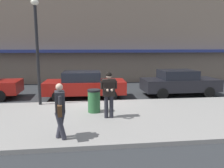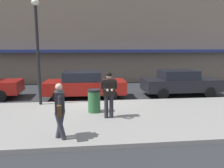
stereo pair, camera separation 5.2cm
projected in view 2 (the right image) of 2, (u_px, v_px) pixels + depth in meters
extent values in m
plane|color=#2B2D30|center=(90.00, 102.00, 11.55)|extent=(80.00, 80.00, 0.00)
cube|color=gray|center=(116.00, 117.00, 8.85)|extent=(32.00, 5.30, 0.14)
cube|color=silver|center=(109.00, 102.00, 11.71)|extent=(28.00, 0.12, 0.01)
cube|color=#756656|center=(99.00, 14.00, 19.05)|extent=(28.00, 4.00, 11.46)
cube|color=navy|center=(101.00, 51.00, 17.26)|extent=(26.60, 0.70, 0.24)
cylinder|color=black|center=(10.00, 90.00, 13.30)|extent=(0.65, 0.24, 0.64)
cylinder|color=black|center=(0.00, 96.00, 11.63)|extent=(0.65, 0.24, 0.64)
cube|color=maroon|center=(86.00, 87.00, 12.39)|extent=(4.54, 1.93, 0.70)
cube|color=black|center=(82.00, 76.00, 12.28)|extent=(2.11, 1.69, 0.52)
cylinder|color=black|center=(109.00, 90.00, 13.41)|extent=(0.65, 0.24, 0.64)
cylinder|color=black|center=(111.00, 96.00, 11.73)|extent=(0.65, 0.24, 0.64)
cylinder|color=black|center=(63.00, 90.00, 13.17)|extent=(0.65, 0.24, 0.64)
cylinder|color=black|center=(59.00, 97.00, 11.49)|extent=(0.65, 0.24, 0.64)
cube|color=black|center=(180.00, 85.00, 13.14)|extent=(4.53, 1.88, 0.70)
cube|color=black|center=(178.00, 75.00, 13.02)|extent=(2.09, 1.67, 0.52)
cylinder|color=black|center=(195.00, 87.00, 14.21)|extent=(0.64, 0.23, 0.64)
cylinder|color=black|center=(209.00, 92.00, 12.54)|extent=(0.64, 0.23, 0.64)
cylinder|color=black|center=(153.00, 88.00, 13.86)|extent=(0.64, 0.23, 0.64)
cylinder|color=black|center=(163.00, 94.00, 12.19)|extent=(0.64, 0.23, 0.64)
cylinder|color=#23232B|center=(111.00, 107.00, 8.54)|extent=(0.16, 0.16, 0.88)
cylinder|color=#23232B|center=(106.00, 107.00, 8.51)|extent=(0.16, 0.16, 0.88)
cube|color=black|center=(109.00, 88.00, 8.40)|extent=(0.46, 0.30, 0.64)
cube|color=black|center=(109.00, 81.00, 8.36)|extent=(0.52, 0.34, 0.12)
cylinder|color=black|center=(116.00, 85.00, 8.41)|extent=(0.11, 0.11, 0.30)
cylinder|color=black|center=(113.00, 89.00, 8.27)|extent=(0.10, 0.30, 0.10)
sphere|color=beige|center=(112.00, 90.00, 8.12)|extent=(0.10, 0.10, 0.10)
cylinder|color=black|center=(102.00, 85.00, 8.35)|extent=(0.11, 0.11, 0.30)
cylinder|color=black|center=(105.00, 90.00, 8.23)|extent=(0.10, 0.30, 0.10)
sphere|color=beige|center=(107.00, 90.00, 8.10)|extent=(0.10, 0.10, 0.10)
cube|color=black|center=(110.00, 90.00, 8.07)|extent=(0.08, 0.14, 0.07)
sphere|color=beige|center=(109.00, 76.00, 8.29)|extent=(0.22, 0.22, 0.22)
sphere|color=black|center=(109.00, 75.00, 8.29)|extent=(0.23, 0.23, 0.23)
cylinder|color=#33333D|center=(60.00, 124.00, 6.64)|extent=(0.34, 0.20, 0.87)
cylinder|color=#33333D|center=(61.00, 126.00, 6.47)|extent=(0.34, 0.20, 0.87)
cube|color=#2D2D33|center=(59.00, 101.00, 6.44)|extent=(0.34, 0.46, 0.60)
cylinder|color=#2D2D33|center=(59.00, 102.00, 6.69)|extent=(0.10, 0.10, 0.58)
cylinder|color=#2D2D33|center=(60.00, 106.00, 6.21)|extent=(0.10, 0.10, 0.58)
sphere|color=beige|center=(59.00, 87.00, 6.37)|extent=(0.21, 0.21, 0.21)
cube|color=brown|center=(59.00, 111.00, 6.18)|extent=(0.15, 0.26, 0.32)
cylinder|color=black|center=(38.00, 57.00, 10.24)|extent=(0.14, 0.14, 4.60)
ellipsoid|color=silver|center=(35.00, 2.00, 9.84)|extent=(0.36, 0.36, 0.28)
cylinder|color=#2D6638|center=(94.00, 102.00, 9.29)|extent=(0.52, 0.52, 0.90)
cylinder|color=black|center=(94.00, 90.00, 9.21)|extent=(0.55, 0.55, 0.08)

